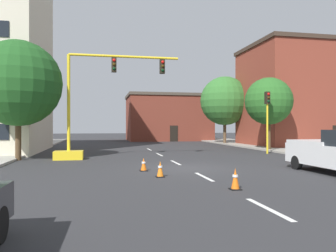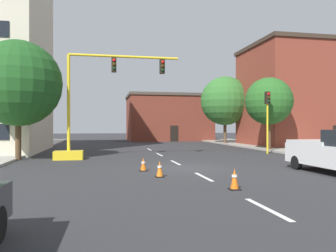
{
  "view_description": "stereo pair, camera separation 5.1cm",
  "coord_description": "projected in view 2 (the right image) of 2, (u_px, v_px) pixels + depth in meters",
  "views": [
    {
      "loc": [
        -4.24,
        -16.41,
        2.16
      ],
      "look_at": [
        0.51,
        7.31,
        2.15
      ],
      "focal_mm": 35.38,
      "sensor_mm": 36.0,
      "label": 1
    },
    {
      "loc": [
        -4.19,
        -16.42,
        2.16
      ],
      "look_at": [
        0.51,
        7.31,
        2.15
      ],
      "focal_mm": 35.38,
      "sensor_mm": 36.0,
      "label": 2
    }
  ],
  "objects": [
    {
      "name": "ground_plane",
      "position": [
        186.0,
        168.0,
        16.92
      ],
      "size": [
        160.0,
        160.0,
        0.0
      ],
      "primitive_type": "plane",
      "color": "#2D2D30"
    },
    {
      "name": "sidewalk_right",
      "position": [
        308.0,
        151.0,
        27.19
      ],
      "size": [
        6.0,
        56.0,
        0.14
      ],
      "primitive_type": "cube",
      "color": "#9E998E",
      "rests_on": "ground_plane"
    },
    {
      "name": "lane_stripe_seg_1",
      "position": [
        267.0,
        209.0,
        8.59
      ],
      "size": [
        0.16,
        2.4,
        0.01
      ],
      "primitive_type": "cube",
      "color": "silver",
      "rests_on": "ground_plane"
    },
    {
      "name": "lane_stripe_seg_2",
      "position": [
        204.0,
        177.0,
        13.98
      ],
      "size": [
        0.16,
        2.4,
        0.01
      ],
      "primitive_type": "cube",
      "color": "silver",
      "rests_on": "ground_plane"
    },
    {
      "name": "lane_stripe_seg_3",
      "position": [
        175.0,
        163.0,
        19.38
      ],
      "size": [
        0.16,
        2.4,
        0.01
      ],
      "primitive_type": "cube",
      "color": "silver",
      "rests_on": "ground_plane"
    },
    {
      "name": "lane_stripe_seg_4",
      "position": [
        160.0,
        155.0,
        24.77
      ],
      "size": [
        0.16,
        2.4,
        0.01
      ],
      "primitive_type": "cube",
      "color": "silver",
      "rests_on": "ground_plane"
    },
    {
      "name": "lane_stripe_seg_5",
      "position": [
        149.0,
        149.0,
        30.17
      ],
      "size": [
        0.16,
        2.4,
        0.01
      ],
      "primitive_type": "cube",
      "color": "silver",
      "rests_on": "ground_plane"
    },
    {
      "name": "building_brick_center",
      "position": [
        168.0,
        118.0,
        49.7
      ],
      "size": [
        12.18,
        9.02,
        6.77
      ],
      "color": "brown",
      "rests_on": "ground_plane"
    },
    {
      "name": "building_row_right",
      "position": [
        309.0,
        96.0,
        35.92
      ],
      "size": [
        13.34,
        9.42,
        10.79
      ],
      "color": "brown",
      "rests_on": "ground_plane"
    },
    {
      "name": "traffic_signal_gantry",
      "position": [
        84.0,
        125.0,
        21.4
      ],
      "size": [
        8.09,
        1.2,
        6.83
      ],
      "color": "yellow",
      "rests_on": "ground_plane"
    },
    {
      "name": "traffic_light_pole_right",
      "position": [
        268.0,
        108.0,
        25.55
      ],
      "size": [
        0.32,
        0.47,
        4.8
      ],
      "color": "yellow",
      "rests_on": "ground_plane"
    },
    {
      "name": "tree_right_far",
      "position": [
        225.0,
        101.0,
        38.98
      ],
      "size": [
        5.74,
        5.74,
        7.97
      ],
      "color": "brown",
      "rests_on": "ground_plane"
    },
    {
      "name": "tree_left_near",
      "position": [
        18.0,
        83.0,
        20.71
      ],
      "size": [
        5.38,
        5.38,
        7.51
      ],
      "color": "#4C3823",
      "rests_on": "ground_plane"
    },
    {
      "name": "tree_right_mid",
      "position": [
        269.0,
        101.0,
        28.4
      ],
      "size": [
        4.06,
        4.06,
        6.32
      ],
      "color": "#4C3823",
      "rests_on": "ground_plane"
    },
    {
      "name": "traffic_cone_roadside_a",
      "position": [
        160.0,
        169.0,
        13.9
      ],
      "size": [
        0.36,
        0.36,
        0.68
      ],
      "color": "black",
      "rests_on": "ground_plane"
    },
    {
      "name": "traffic_cone_roadside_b",
      "position": [
        234.0,
        179.0,
        11.16
      ],
      "size": [
        0.36,
        0.36,
        0.73
      ],
      "color": "black",
      "rests_on": "ground_plane"
    },
    {
      "name": "traffic_cone_roadside_c",
      "position": [
        143.0,
        165.0,
        15.78
      ],
      "size": [
        0.36,
        0.36,
        0.63
      ],
      "color": "black",
      "rests_on": "ground_plane"
    }
  ]
}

